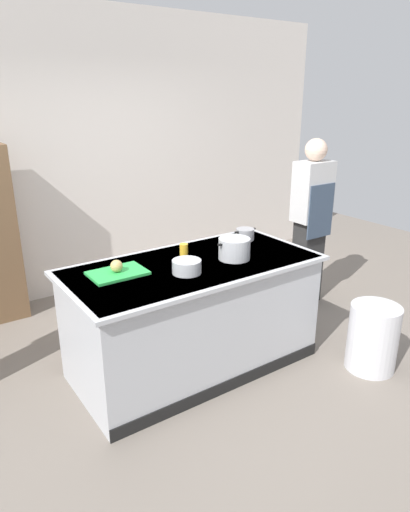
# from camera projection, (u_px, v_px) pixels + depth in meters

# --- Properties ---
(ground_plane) EXTENTS (10.00, 10.00, 0.00)m
(ground_plane) POSITION_uv_depth(u_px,v_px,m) (194.00, 364.00, 3.82)
(ground_plane) COLOR slate
(back_wall) EXTENTS (6.40, 0.12, 3.00)m
(back_wall) POSITION_uv_depth(u_px,v_px,m) (85.00, 155.00, 4.94)
(back_wall) COLOR silver
(back_wall) RESTS_ON ground_plane
(counter_island) EXTENTS (1.98, 0.98, 0.90)m
(counter_island) POSITION_uv_depth(u_px,v_px,m) (194.00, 314.00, 3.66)
(counter_island) COLOR #B7BABF
(counter_island) RESTS_ON ground_plane
(cutting_board) EXTENTS (0.40, 0.28, 0.02)m
(cutting_board) POSITION_uv_depth(u_px,v_px,m) (118.00, 273.00, 3.30)
(cutting_board) COLOR green
(cutting_board) RESTS_ON counter_island
(onion) EXTENTS (0.09, 0.09, 0.09)m
(onion) POSITION_uv_depth(u_px,v_px,m) (117.00, 266.00, 3.28)
(onion) COLOR tan
(onion) RESTS_ON cutting_board
(stock_pot) EXTENTS (0.32, 0.25, 0.17)m
(stock_pot) POSITION_uv_depth(u_px,v_px,m) (234.00, 249.00, 3.59)
(stock_pot) COLOR #B7BABF
(stock_pot) RESTS_ON counter_island
(sauce_pan) EXTENTS (0.23, 0.16, 0.10)m
(sauce_pan) POSITION_uv_depth(u_px,v_px,m) (245.00, 234.00, 4.07)
(sauce_pan) COLOR #99999E
(sauce_pan) RESTS_ON counter_island
(mixing_bowl) EXTENTS (0.21, 0.21, 0.10)m
(mixing_bowl) POSITION_uv_depth(u_px,v_px,m) (187.00, 267.00, 3.32)
(mixing_bowl) COLOR #B7BABF
(mixing_bowl) RESTS_ON counter_island
(juice_cup) EXTENTS (0.07, 0.07, 0.10)m
(juice_cup) POSITION_uv_depth(u_px,v_px,m) (184.00, 250.00, 3.67)
(juice_cup) COLOR yellow
(juice_cup) RESTS_ON counter_island
(trash_bin) EXTENTS (0.40, 0.40, 0.55)m
(trash_bin) POSITION_uv_depth(u_px,v_px,m) (373.00, 338.00, 3.69)
(trash_bin) COLOR silver
(trash_bin) RESTS_ON ground_plane
(person_chef) EXTENTS (0.38, 0.25, 1.72)m
(person_chef) POSITION_uv_depth(u_px,v_px,m) (311.00, 219.00, 4.69)
(person_chef) COLOR #292929
(person_chef) RESTS_ON ground_plane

